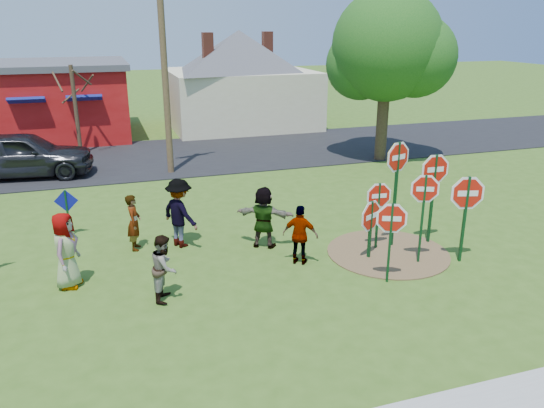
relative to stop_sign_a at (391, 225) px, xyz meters
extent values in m
plane|color=#375919|center=(-3.65, 2.44, -1.42)|extent=(120.00, 120.00, 0.00)
cube|color=black|center=(-3.65, 13.94, -1.40)|extent=(120.00, 7.50, 0.04)
cylinder|color=brown|center=(0.85, 1.44, -1.41)|extent=(3.20, 3.20, 0.03)
cube|color=#9E100F|center=(-9.15, 20.44, 0.38)|extent=(9.00, 7.00, 3.60)
cube|color=#4C4C51|center=(-9.15, 20.44, 2.33)|extent=(9.40, 7.40, 0.30)
cube|color=navy|center=(-9.15, 16.84, 0.98)|extent=(1.60, 0.78, 0.45)
cube|color=navy|center=(-6.65, 16.84, 0.98)|extent=(1.60, 0.78, 0.45)
cube|color=beige|center=(1.85, 20.44, 0.18)|extent=(8.00, 7.00, 3.20)
pyramid|color=#4C4C51|center=(1.85, 20.44, 3.98)|extent=(9.40, 9.40, 2.20)
cube|color=brown|center=(-0.15, 19.44, 3.18)|extent=(0.55, 0.55, 1.40)
cube|color=brown|center=(3.85, 21.44, 3.18)|extent=(0.55, 0.55, 1.40)
cube|color=#103E1D|center=(0.00, 0.00, -0.45)|extent=(0.07, 0.08, 1.94)
cylinder|color=white|center=(0.00, 0.00, 0.17)|extent=(0.90, 0.40, 0.97)
cylinder|color=#B81509|center=(0.00, 0.00, 0.17)|extent=(0.78, 0.35, 0.84)
cube|color=white|center=(0.00, 0.00, 0.17)|extent=(0.39, 0.17, 0.12)
cube|color=#103E1D|center=(1.19, 1.86, 0.02)|extent=(0.08, 0.09, 2.88)
cylinder|color=white|center=(1.19, 1.86, 1.07)|extent=(1.05, 0.34, 1.09)
cylinder|color=#B81509|center=(1.19, 1.86, 1.07)|extent=(0.90, 0.30, 0.94)
cube|color=white|center=(1.19, 1.86, 1.07)|extent=(0.46, 0.15, 0.14)
cylinder|color=gold|center=(1.19, 1.86, 1.07)|extent=(1.05, 0.34, 1.09)
cube|color=#103E1D|center=(1.29, 0.69, -0.27)|extent=(0.07, 0.08, 2.31)
cylinder|color=white|center=(1.29, 0.69, 0.54)|extent=(0.90, 0.37, 0.96)
cylinder|color=#B81509|center=(1.29, 0.69, 0.54)|extent=(0.78, 0.32, 0.83)
cube|color=white|center=(1.29, 0.69, 0.54)|extent=(0.40, 0.16, 0.12)
cube|color=#103E1D|center=(2.27, 1.73, -0.17)|extent=(0.06, 0.08, 2.50)
cylinder|color=white|center=(2.27, 1.73, 0.68)|extent=(1.11, 0.06, 1.11)
cylinder|color=#B81509|center=(2.27, 1.73, 0.68)|extent=(0.95, 0.06, 0.95)
cube|color=white|center=(2.27, 1.73, 0.68)|extent=(0.49, 0.02, 0.14)
cylinder|color=gold|center=(2.27, 1.73, 0.68)|extent=(1.10, 0.05, 1.11)
cube|color=#103E1D|center=(0.21, 1.33, -0.64)|extent=(0.09, 0.09, 1.56)
cylinder|color=white|center=(0.21, 1.33, -0.26)|extent=(0.98, 0.53, 1.09)
cylinder|color=#B81509|center=(0.21, 1.33, -0.26)|extent=(0.84, 0.46, 0.94)
cube|color=white|center=(0.21, 1.33, -0.26)|extent=(0.43, 0.23, 0.14)
cube|color=#103E1D|center=(2.35, 0.44, -0.30)|extent=(0.08, 0.09, 2.24)
cylinder|color=white|center=(2.35, 0.44, 0.40)|extent=(1.12, 0.33, 1.16)
cylinder|color=#B81509|center=(2.35, 0.44, 0.40)|extent=(0.97, 0.29, 1.00)
cube|color=white|center=(2.35, 0.44, 0.40)|extent=(0.49, 0.14, 0.14)
cylinder|color=gold|center=(2.35, 0.44, 0.40)|extent=(1.12, 0.32, 1.16)
cube|color=#103E1D|center=(0.69, 1.82, -0.50)|extent=(0.05, 0.07, 1.84)
cylinder|color=white|center=(0.69, 1.82, 0.08)|extent=(0.93, 0.11, 0.93)
cylinder|color=#B81509|center=(0.69, 1.82, 0.08)|extent=(0.80, 0.09, 0.80)
cube|color=white|center=(0.69, 1.82, 0.08)|extent=(0.41, 0.04, 0.12)
cube|color=#103E1D|center=(-7.19, 5.33, -0.74)|extent=(0.06, 0.07, 1.36)
cube|color=navy|center=(-7.19, 5.33, -0.37)|extent=(0.65, 0.11, 0.66)
imported|color=#3B3F7E|center=(-7.09, 2.08, -0.52)|extent=(0.83, 1.02, 1.80)
imported|color=#328065|center=(-5.47, 3.80, -0.66)|extent=(0.47, 0.62, 1.53)
imported|color=#9B4E3D|center=(-5.05, 0.81, -0.67)|extent=(0.77, 0.87, 1.50)
imported|color=#2E2F34|center=(-4.27, 3.64, -0.48)|extent=(1.24, 1.41, 1.89)
imported|color=#5B2E61|center=(-1.60, 1.57, -0.65)|extent=(0.96, 0.82, 1.54)
imported|color=#194F22|center=(-2.14, 2.88, -0.57)|extent=(1.61, 1.24, 1.70)
imported|color=#28282C|center=(-9.06, 12.32, -0.49)|extent=(5.43, 2.74, 1.77)
cylinder|color=#4C3823|center=(-3.52, 11.21, 2.68)|extent=(0.26, 0.26, 8.20)
cylinder|color=#382819|center=(5.63, 10.52, 0.54)|extent=(0.50, 0.50, 3.92)
sphere|color=#134612|center=(5.63, 10.52, 3.47)|extent=(4.63, 4.63, 4.63)
sphere|color=#134612|center=(6.70, 9.99, 3.03)|extent=(3.38, 3.38, 3.38)
sphere|color=#134612|center=(4.83, 11.23, 2.67)|extent=(3.03, 3.03, 3.03)
cylinder|color=#382819|center=(-7.05, 15.70, 0.60)|extent=(0.18, 0.18, 4.04)
camera|label=1|loc=(-6.06, -9.83, 4.36)|focal=35.00mm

